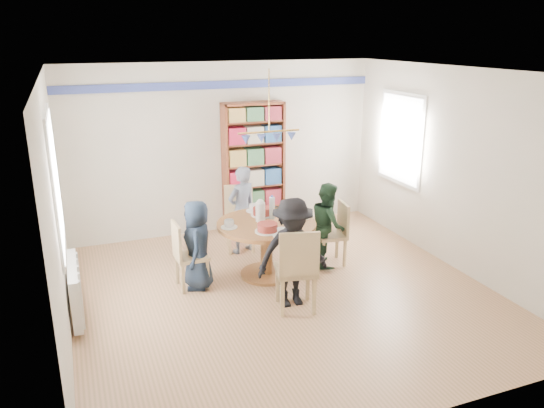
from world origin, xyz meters
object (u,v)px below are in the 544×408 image
person_right (328,224)px  person_far (242,210)px  radiator (75,289)px  dining_table (266,236)px  person_near (292,253)px  chair_left (185,252)px  chair_right (336,230)px  bookshelf (254,168)px  chair_far (239,215)px  chair_near (297,267)px  person_left (197,245)px

person_right → person_far: bearing=64.9°
radiator → dining_table: dining_table is taller
person_far → person_near: 1.75m
person_far → radiator: bearing=5.2°
chair_left → person_near: bearing=-39.4°
radiator → chair_right: 3.47m
bookshelf → chair_right: bearing=-70.9°
chair_far → bookshelf: bookshelf is taller
radiator → bookshelf: (2.85, 2.04, 0.68)m
dining_table → bookshelf: 1.89m
chair_right → person_near: person_near is taller
person_near → person_far: bearing=93.4°
dining_table → person_near: 0.86m
chair_near → person_right: bearing=49.2°
radiator → person_right: bearing=5.3°
radiator → bookshelf: size_ratio=0.48×
person_far → person_near: person_near is taller
person_near → person_left: bearing=139.3°
chair_near → bookshelf: 2.89m
dining_table → person_left: bearing=-179.8°
bookshelf → person_far: bearing=-119.2°
person_left → person_far: bearing=150.9°
chair_left → person_left: size_ratio=0.77×
chair_right → dining_table: bearing=-177.7°
person_far → person_left: bearing=24.6°
dining_table → person_left: person_left is taller
person_right → person_left: bearing=107.9°
chair_left → chair_near: size_ratio=0.86×
radiator → chair_left: (1.33, 0.29, 0.14)m
chair_far → person_far: person_far is taller
chair_right → person_near: bearing=-139.5°
chair_right → bookshelf: bearing=109.1°
dining_table → chair_near: chair_near is taller
radiator → person_left: person_left is taller
person_right → person_far: person_far is taller
chair_right → chair_near: size_ratio=0.86×
chair_left → person_near: (1.08, -0.88, 0.18)m
chair_far → bookshelf: size_ratio=0.46×
radiator → chair_far: bearing=29.1°
dining_table → person_near: (-0.00, -0.85, 0.10)m
person_right → person_near: 1.29m
dining_table → chair_near: (-0.02, -1.04, 0.01)m
chair_near → person_near: size_ratio=0.78×
chair_right → person_left: size_ratio=0.76×
chair_far → person_far: size_ratio=0.74×
radiator → chair_near: 2.52m
chair_far → person_right: (0.95, -1.01, 0.06)m
chair_near → person_right: (0.94, 1.09, 0.02)m
dining_table → person_far: (-0.04, 0.90, 0.09)m
person_far → chair_right: bearing=120.9°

